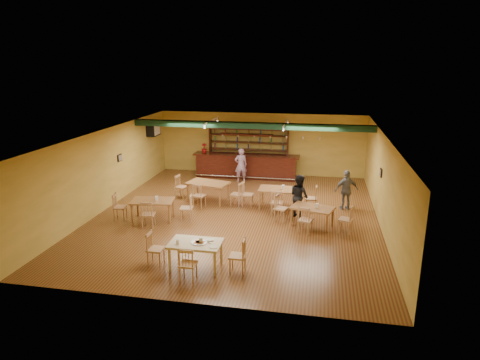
% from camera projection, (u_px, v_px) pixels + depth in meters
% --- Properties ---
extents(floor, '(12.00, 12.00, 0.00)m').
position_uv_depth(floor, '(237.00, 215.00, 15.62)').
color(floor, '#5D2F1A').
rests_on(floor, ground).
extents(ceiling_beam, '(10.00, 0.30, 0.25)m').
position_uv_depth(ceiling_beam, '(250.00, 125.00, 17.49)').
color(ceiling_beam, '#10311B').
rests_on(ceiling_beam, ceiling).
extents(track_rail_left, '(0.05, 2.50, 0.05)m').
position_uv_depth(track_rail_left, '(211.00, 121.00, 18.37)').
color(track_rail_left, white).
rests_on(track_rail_left, ceiling).
extents(track_rail_right, '(0.05, 2.50, 0.05)m').
position_uv_depth(track_rail_right, '(286.00, 123.00, 17.79)').
color(track_rail_right, white).
rests_on(track_rail_right, ceiling).
extents(ac_unit, '(0.34, 0.70, 0.48)m').
position_uv_depth(ac_unit, '(153.00, 129.00, 19.82)').
color(ac_unit, white).
rests_on(ac_unit, wall_left).
extents(picture_left, '(0.04, 0.34, 0.28)m').
position_uv_depth(picture_left, '(120.00, 158.00, 17.00)').
color(picture_left, black).
rests_on(picture_left, wall_left).
extents(picture_right, '(0.04, 0.34, 0.28)m').
position_uv_depth(picture_right, '(381.00, 173.00, 14.74)').
color(picture_right, black).
rests_on(picture_right, wall_right).
extents(bar_counter, '(5.04, 0.85, 1.13)m').
position_uv_depth(bar_counter, '(246.00, 166.00, 20.44)').
color(bar_counter, black).
rests_on(bar_counter, ground).
extents(back_bar_hutch, '(3.90, 0.40, 2.28)m').
position_uv_depth(back_bar_hutch, '(249.00, 152.00, 20.88)').
color(back_bar_hutch, black).
rests_on(back_bar_hutch, ground).
extents(poinsettia, '(0.33, 0.33, 0.46)m').
position_uv_depth(poinsettia, '(204.00, 148.00, 20.60)').
color(poinsettia, '#9A0E10').
rests_on(poinsettia, bar_counter).
extents(dining_table_a, '(1.75, 1.28, 0.79)m').
position_uv_depth(dining_table_a, '(208.00, 192.00, 16.98)').
color(dining_table_a, olive).
rests_on(dining_table_a, ground).
extents(dining_table_b, '(1.54, 0.93, 0.76)m').
position_uv_depth(dining_table_b, '(279.00, 198.00, 16.24)').
color(dining_table_b, olive).
rests_on(dining_table_b, ground).
extents(dining_table_c, '(1.57, 1.08, 0.73)m').
position_uv_depth(dining_table_c, '(153.00, 210.00, 15.02)').
color(dining_table_c, olive).
rests_on(dining_table_c, ground).
extents(dining_table_d, '(1.56, 1.20, 0.69)m').
position_uv_depth(dining_table_d, '(312.00, 217.00, 14.43)').
color(dining_table_d, olive).
rests_on(dining_table_d, ground).
extents(near_table, '(1.39, 0.90, 0.75)m').
position_uv_depth(near_table, '(196.00, 255.00, 11.51)').
color(near_table, '#CEB38A').
rests_on(near_table, ground).
extents(pizza_tray, '(0.41, 0.41, 0.01)m').
position_uv_depth(pizza_tray, '(199.00, 243.00, 11.39)').
color(pizza_tray, silver).
rests_on(pizza_tray, near_table).
extents(parmesan_shaker, '(0.07, 0.07, 0.11)m').
position_uv_depth(parmesan_shaker, '(178.00, 242.00, 11.34)').
color(parmesan_shaker, '#EAE5C6').
rests_on(parmesan_shaker, near_table).
extents(napkin_stack, '(0.23, 0.19, 0.03)m').
position_uv_depth(napkin_stack, '(210.00, 240.00, 11.53)').
color(napkin_stack, white).
rests_on(napkin_stack, near_table).
extents(pizza_server, '(0.33, 0.18, 0.00)m').
position_uv_depth(pizza_server, '(205.00, 242.00, 11.41)').
color(pizza_server, silver).
rests_on(pizza_server, pizza_tray).
extents(side_plate, '(0.22, 0.22, 0.01)m').
position_uv_depth(side_plate, '(214.00, 247.00, 11.13)').
color(side_plate, white).
rests_on(side_plate, near_table).
extents(patron_bar, '(0.68, 0.57, 1.59)m').
position_uv_depth(patron_bar, '(241.00, 165.00, 19.62)').
color(patron_bar, '#8D489D').
rests_on(patron_bar, ground).
extents(patron_right_a, '(0.94, 0.96, 1.56)m').
position_uv_depth(patron_right_a, '(299.00, 196.00, 15.23)').
color(patron_right_a, black).
rests_on(patron_right_a, ground).
extents(patron_right_b, '(0.96, 0.63, 1.52)m').
position_uv_depth(patron_right_b, '(346.00, 190.00, 15.99)').
color(patron_right_b, slate).
rests_on(patron_right_b, ground).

